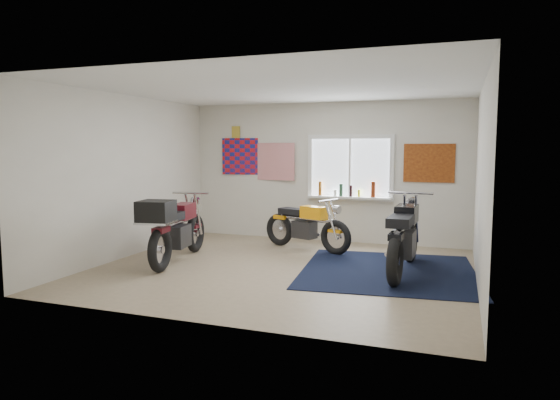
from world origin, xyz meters
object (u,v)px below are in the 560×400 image
(yellow_triumph, at_px, (306,227))
(black_chrome_bike, at_px, (404,239))
(navy_rug, at_px, (388,271))
(maroon_tourer, at_px, (174,228))

(yellow_triumph, distance_m, black_chrome_bike, 2.15)
(yellow_triumph, bearing_deg, navy_rug, -14.30)
(yellow_triumph, relative_size, black_chrome_bike, 0.80)
(yellow_triumph, relative_size, maroon_tourer, 0.84)
(yellow_triumph, xyz_separation_m, black_chrome_bike, (1.83, -1.12, 0.09))
(black_chrome_bike, xyz_separation_m, maroon_tourer, (-3.47, -0.61, 0.06))
(maroon_tourer, bearing_deg, black_chrome_bike, -88.99)
(navy_rug, xyz_separation_m, yellow_triumph, (-1.61, 1.12, 0.41))
(navy_rug, height_order, maroon_tourer, maroon_tourer)
(navy_rug, height_order, yellow_triumph, yellow_triumph)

